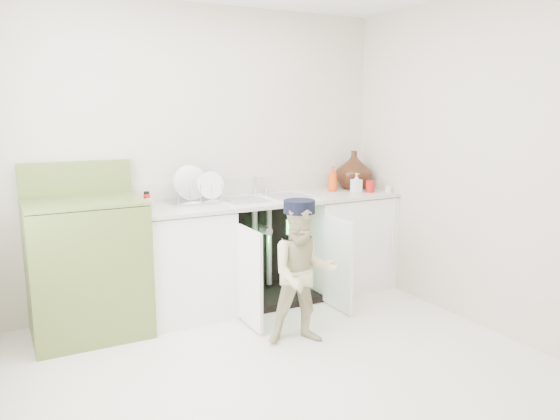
% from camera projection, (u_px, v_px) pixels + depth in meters
% --- Properties ---
extents(ground, '(3.50, 3.50, 0.00)m').
position_uv_depth(ground, '(275.00, 370.00, 3.52)').
color(ground, silver).
rests_on(ground, ground).
extents(room_shell, '(6.00, 5.50, 1.26)m').
position_uv_depth(room_shell, '(275.00, 178.00, 3.29)').
color(room_shell, beige).
rests_on(room_shell, ground).
extents(counter_run, '(2.44, 1.02, 1.26)m').
position_uv_depth(counter_run, '(271.00, 246.00, 4.75)').
color(counter_run, white).
rests_on(counter_run, ground).
extents(avocado_stove, '(0.81, 0.65, 1.26)m').
position_uv_depth(avocado_stove, '(87.00, 266.00, 4.01)').
color(avocado_stove, olive).
rests_on(avocado_stove, ground).
extents(repair_worker, '(0.59, 0.83, 1.04)m').
position_uv_depth(repair_worker, '(303.00, 272.00, 3.85)').
color(repair_worker, beige).
rests_on(repair_worker, ground).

